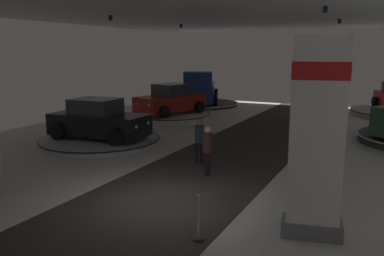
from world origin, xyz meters
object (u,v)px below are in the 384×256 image
Objects in this scene: display_car_far_left at (171,100)px; display_platform_deep_left at (199,104)px; visitor_walking_near at (208,148)px; display_platform_far_left at (171,116)px; display_platform_mid_left at (100,140)px; visitor_walking_far at (200,138)px; display_car_mid_left at (99,121)px; brand_sign_pylon at (317,136)px; pickup_truck_deep_left at (199,90)px.

display_platform_deep_left is at bearing 100.84° from display_car_far_left.
display_car_far_left reaches higher than visitor_walking_near.
display_platform_far_left is at bearing -79.28° from display_platform_deep_left.
visitor_walking_far is at bearing -10.97° from display_platform_mid_left.
display_platform_deep_left is at bearing 116.00° from visitor_walking_near.
display_platform_deep_left is (-1.45, 13.23, -0.00)m from display_platform_mid_left.
display_platform_deep_left is 3.57× the size of visitor_walking_near.
display_car_far_left is at bearing 125.21° from visitor_walking_far.
display_platform_deep_left is (-1.42, 13.23, -0.87)m from display_car_mid_left.
display_car_far_left is (0.01, 0.03, 0.93)m from display_platform_far_left.
display_platform_mid_left is at bearing 160.34° from visitor_walking_near.
pickup_truck_deep_left is at bearing 121.73° from brand_sign_pylon.
pickup_truck_deep_left reaches higher than display_platform_far_left.
display_car_far_left is at bearing -79.16° from display_platform_deep_left.
display_platform_mid_left is 6.77m from display_car_far_left.
display_car_far_left is at bearing 91.44° from display_car_mid_left.
brand_sign_pylon reaches higher than pickup_truck_deep_left.
visitor_walking_far is at bearing -54.79° from display_car_far_left.
display_platform_mid_left is 0.86m from display_car_mid_left.
display_car_mid_left is (-0.03, -0.00, 0.86)m from display_platform_mid_left.
visitor_walking_near is at bearing -54.44° from visitor_walking_far.
visitor_walking_near is at bearing -63.92° from pickup_truck_deep_left.
display_car_mid_left is at bearing 160.45° from visitor_walking_near.
display_car_mid_left reaches higher than display_platform_mid_left.
display_car_far_left is 0.80× the size of pickup_truck_deep_left.
display_platform_mid_left is at bearing -84.12° from pickup_truck_deep_left.
pickup_truck_deep_left is 16.81m from visitor_walking_near.
display_platform_mid_left is 6.66m from display_platform_far_left.
display_platform_deep_left is (-11.33, 18.42, -2.07)m from brand_sign_pylon.
display_car_far_left is (-0.20, 6.69, 1.01)m from display_platform_mid_left.
display_car_mid_left is at bearing 169.12° from visitor_walking_far.
display_platform_far_left is (-10.08, 11.85, -1.99)m from brand_sign_pylon.
brand_sign_pylon is 21.34m from pickup_truck_deep_left.
display_platform_far_left is at bearing 125.35° from visitor_walking_far.
brand_sign_pylon is 21.73m from display_platform_deep_left.
visitor_walking_far is (5.27, -1.01, -0.09)m from display_car_mid_left.
pickup_truck_deep_left reaches higher than display_platform_deep_left.
pickup_truck_deep_left is at bearing 115.21° from visitor_walking_far.
display_platform_far_left is (-0.21, 6.66, 0.08)m from display_platform_mid_left.
pickup_truck_deep_left reaches higher than display_car_far_left.
pickup_truck_deep_left is (-1.13, 6.25, 0.02)m from display_car_far_left.
visitor_walking_near is at bearing -54.62° from display_platform_far_left.
visitor_walking_near is (6.06, -2.16, 0.78)m from display_platform_mid_left.
display_car_far_left reaches higher than display_platform_mid_left.
display_platform_far_left is 1.00× the size of display_car_far_left.
display_car_mid_left is 6.46m from visitor_walking_near.
visitor_walking_near is (7.51, -15.40, 0.78)m from display_platform_deep_left.
visitor_walking_near is (6.09, -2.16, -0.09)m from display_car_mid_left.
display_platform_mid_left is at bearing -88.29° from display_car_far_left.
display_platform_mid_left is 1.19× the size of display_car_mid_left.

